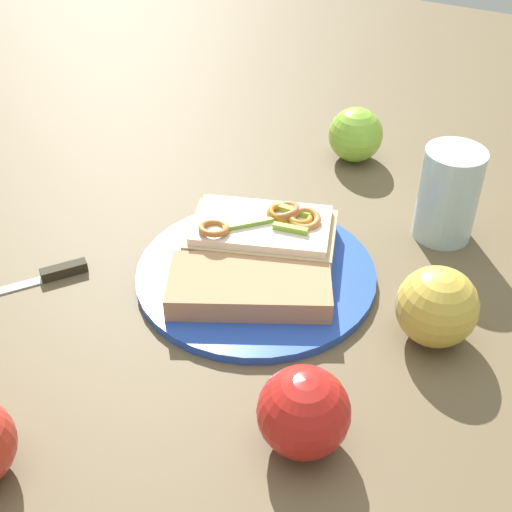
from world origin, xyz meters
TOP-DOWN VIEW (x-y plane):
  - ground_plane at (0.00, 0.00)m, footprint 2.00×2.00m
  - plate at (0.00, 0.00)m, footprint 0.26×0.26m
  - sandwich at (-0.01, 0.04)m, footprint 0.19×0.15m
  - bread_slice_side at (0.01, -0.04)m, footprint 0.19×0.15m
  - apple_0 at (0.20, 0.00)m, footprint 0.11×0.11m
  - apple_1 at (0.00, 0.29)m, footprint 0.10×0.10m
  - apple_3 at (0.14, -0.18)m, footprint 0.10×0.10m
  - drinking_glass at (0.16, 0.18)m, footprint 0.07×0.07m
  - knife at (-0.20, -0.11)m, footprint 0.08×0.10m

SIDE VIEW (x-z plane):
  - ground_plane at x=0.00m, z-range 0.00..0.00m
  - knife at x=-0.20m, z-range 0.00..0.01m
  - plate at x=0.00m, z-range 0.00..0.01m
  - bread_slice_side at x=0.01m, z-range 0.01..0.04m
  - sandwich at x=-0.01m, z-range 0.00..0.05m
  - apple_1 at x=0.00m, z-range 0.00..0.07m
  - apple_3 at x=0.14m, z-range 0.00..0.08m
  - apple_0 at x=0.20m, z-range 0.00..0.08m
  - drinking_glass at x=0.16m, z-range 0.00..0.11m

